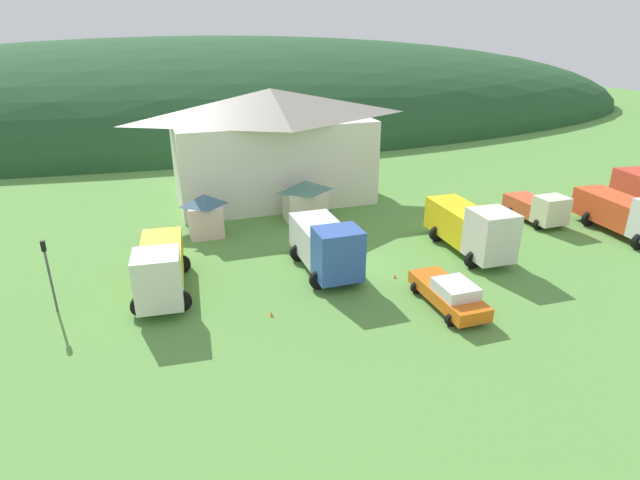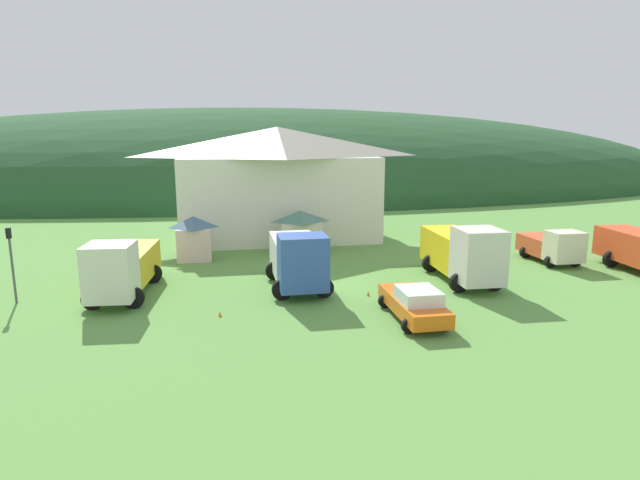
{
  "view_description": "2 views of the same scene",
  "coord_description": "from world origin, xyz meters",
  "px_view_note": "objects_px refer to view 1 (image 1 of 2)",
  "views": [
    {
      "loc": [
        -11.24,
        -26.54,
        13.77
      ],
      "look_at": [
        -2.0,
        0.57,
        1.96
      ],
      "focal_mm": 28.98,
      "sensor_mm": 36.0,
      "label": 1
    },
    {
      "loc": [
        -5.87,
        -28.92,
        8.75
      ],
      "look_at": [
        0.03,
        2.81,
        2.24
      ],
      "focal_mm": 29.82,
      "sensor_mm": 36.0,
      "label": 2
    }
  ],
  "objects_px": {
    "heavy_rig_striped": "(160,267)",
    "traffic_cone_mid_row": "(395,278)",
    "light_truck_cream": "(539,208)",
    "flatbed_truck_yellow": "(472,227)",
    "traffic_light_west": "(48,269)",
    "box_truck_blue": "(326,245)",
    "depot_building": "(272,144)",
    "traffic_cone_near_pickup": "(272,316)",
    "play_shed_pink": "(205,215)",
    "service_pickup_orange": "(449,293)",
    "heavy_rig_white": "(628,213)",
    "play_shed_cream": "(305,200)"
  },
  "relations": [
    {
      "from": "depot_building",
      "to": "flatbed_truck_yellow",
      "type": "height_order",
      "value": "depot_building"
    },
    {
      "from": "depot_building",
      "to": "play_shed_pink",
      "type": "relative_size",
      "value": 5.53
    },
    {
      "from": "depot_building",
      "to": "play_shed_pink",
      "type": "distance_m",
      "value": 10.12
    },
    {
      "from": "depot_building",
      "to": "traffic_light_west",
      "type": "xyz_separation_m",
      "value": [
        -15.46,
        -15.13,
        -2.31
      ]
    },
    {
      "from": "flatbed_truck_yellow",
      "to": "traffic_light_west",
      "type": "distance_m",
      "value": 24.79
    },
    {
      "from": "heavy_rig_striped",
      "to": "flatbed_truck_yellow",
      "type": "distance_m",
      "value": 19.4
    },
    {
      "from": "heavy_rig_striped",
      "to": "service_pickup_orange",
      "type": "height_order",
      "value": "heavy_rig_striped"
    },
    {
      "from": "traffic_light_west",
      "to": "heavy_rig_striped",
      "type": "bearing_deg",
      "value": 2.23
    },
    {
      "from": "service_pickup_orange",
      "to": "traffic_light_west",
      "type": "distance_m",
      "value": 20.65
    },
    {
      "from": "flatbed_truck_yellow",
      "to": "play_shed_pink",
      "type": "bearing_deg",
      "value": -116.15
    },
    {
      "from": "play_shed_cream",
      "to": "traffic_light_west",
      "type": "distance_m",
      "value": 18.7
    },
    {
      "from": "traffic_light_west",
      "to": "play_shed_cream",
      "type": "bearing_deg",
      "value": 28.61
    },
    {
      "from": "heavy_rig_white",
      "to": "traffic_cone_near_pickup",
      "type": "xyz_separation_m",
      "value": [
        -26.56,
        -2.77,
        -1.67
      ]
    },
    {
      "from": "box_truck_blue",
      "to": "heavy_rig_white",
      "type": "height_order",
      "value": "box_truck_blue"
    },
    {
      "from": "depot_building",
      "to": "heavy_rig_striped",
      "type": "relative_size",
      "value": 2.16
    },
    {
      "from": "light_truck_cream",
      "to": "heavy_rig_striped",
      "type": "bearing_deg",
      "value": -84.66
    },
    {
      "from": "heavy_rig_striped",
      "to": "box_truck_blue",
      "type": "height_order",
      "value": "box_truck_blue"
    },
    {
      "from": "heavy_rig_white",
      "to": "play_shed_cream",
      "type": "bearing_deg",
      "value": -113.32
    },
    {
      "from": "service_pickup_orange",
      "to": "light_truck_cream",
      "type": "bearing_deg",
      "value": 124.66
    },
    {
      "from": "flatbed_truck_yellow",
      "to": "heavy_rig_white",
      "type": "xyz_separation_m",
      "value": [
        12.29,
        -0.89,
        -0.15
      ]
    },
    {
      "from": "play_shed_pink",
      "to": "traffic_light_west",
      "type": "height_order",
      "value": "traffic_light_west"
    },
    {
      "from": "play_shed_cream",
      "to": "service_pickup_orange",
      "type": "xyz_separation_m",
      "value": [
        3.23,
        -15.17,
        -0.81
      ]
    },
    {
      "from": "play_shed_cream",
      "to": "flatbed_truck_yellow",
      "type": "distance_m",
      "value": 12.57
    },
    {
      "from": "play_shed_cream",
      "to": "box_truck_blue",
      "type": "bearing_deg",
      "value": -99.35
    },
    {
      "from": "box_truck_blue",
      "to": "traffic_cone_mid_row",
      "type": "xyz_separation_m",
      "value": [
        3.59,
        -2.12,
        -1.78
      ]
    },
    {
      "from": "depot_building",
      "to": "play_shed_cream",
      "type": "distance_m",
      "value": 7.0
    },
    {
      "from": "flatbed_truck_yellow",
      "to": "traffic_light_west",
      "type": "relative_size",
      "value": 1.91
    },
    {
      "from": "play_shed_cream",
      "to": "flatbed_truck_yellow",
      "type": "bearing_deg",
      "value": -48.17
    },
    {
      "from": "heavy_rig_striped",
      "to": "depot_building",
      "type": "bearing_deg",
      "value": 150.84
    },
    {
      "from": "box_truck_blue",
      "to": "traffic_cone_near_pickup",
      "type": "xyz_separation_m",
      "value": [
        -4.41,
        -4.02,
        -1.78
      ]
    },
    {
      "from": "box_truck_blue",
      "to": "flatbed_truck_yellow",
      "type": "distance_m",
      "value": 9.87
    },
    {
      "from": "box_truck_blue",
      "to": "heavy_rig_striped",
      "type": "bearing_deg",
      "value": -91.55
    },
    {
      "from": "traffic_light_west",
      "to": "traffic_cone_mid_row",
      "type": "height_order",
      "value": "traffic_light_west"
    },
    {
      "from": "play_shed_pink",
      "to": "box_truck_blue",
      "type": "bearing_deg",
      "value": -53.51
    },
    {
      "from": "box_truck_blue",
      "to": "heavy_rig_white",
      "type": "bearing_deg",
      "value": 86.89
    },
    {
      "from": "play_shed_pink",
      "to": "traffic_light_west",
      "type": "xyz_separation_m",
      "value": [
        -8.79,
        -8.21,
        0.87
      ]
    },
    {
      "from": "traffic_cone_mid_row",
      "to": "heavy_rig_white",
      "type": "bearing_deg",
      "value": 2.68
    },
    {
      "from": "service_pickup_orange",
      "to": "box_truck_blue",
      "type": "bearing_deg",
      "value": -142.2
    },
    {
      "from": "traffic_light_west",
      "to": "traffic_cone_near_pickup",
      "type": "distance_m",
      "value": 11.54
    },
    {
      "from": "light_truck_cream",
      "to": "traffic_cone_mid_row",
      "type": "height_order",
      "value": "light_truck_cream"
    },
    {
      "from": "heavy_rig_striped",
      "to": "service_pickup_orange",
      "type": "distance_m",
      "value": 15.65
    },
    {
      "from": "depot_building",
      "to": "traffic_light_west",
      "type": "distance_m",
      "value": 21.75
    },
    {
      "from": "heavy_rig_white",
      "to": "traffic_cone_near_pickup",
      "type": "bearing_deg",
      "value": -80.97
    },
    {
      "from": "traffic_cone_near_pickup",
      "to": "light_truck_cream",
      "type": "bearing_deg",
      "value": 17.17
    },
    {
      "from": "heavy_rig_white",
      "to": "service_pickup_orange",
      "type": "xyz_separation_m",
      "value": [
        -17.45,
        -4.92,
        -0.84
      ]
    },
    {
      "from": "play_shed_cream",
      "to": "play_shed_pink",
      "type": "xyz_separation_m",
      "value": [
        -7.6,
        -0.73,
        -0.04
      ]
    },
    {
      "from": "heavy_rig_striped",
      "to": "traffic_cone_mid_row",
      "type": "height_order",
      "value": "heavy_rig_striped"
    },
    {
      "from": "traffic_cone_mid_row",
      "to": "play_shed_pink",
      "type": "bearing_deg",
      "value": 133.05
    },
    {
      "from": "depot_building",
      "to": "play_shed_pink",
      "type": "xyz_separation_m",
      "value": [
        -6.66,
        -6.92,
        -3.18
      ]
    },
    {
      "from": "box_truck_blue",
      "to": "traffic_light_west",
      "type": "relative_size",
      "value": 1.67
    }
  ]
}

